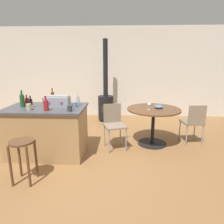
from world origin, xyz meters
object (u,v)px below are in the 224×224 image
kitchen_island (48,131)px  bottle_5 (46,105)px  bottle_0 (22,100)px  wine_glass (149,105)px  folding_chair_near (114,122)px  bottle_4 (53,98)px  bottle_2 (31,103)px  bottle_6 (27,101)px  cup_0 (76,104)px  wood_stove (106,102)px  bottle_1 (22,100)px  folding_chair_far (194,121)px  serving_bowl (159,107)px  cup_2 (29,107)px  wooden_stool (23,152)px  toolbox (57,101)px  bottle_3 (78,100)px  cup_1 (70,108)px  dining_table (153,117)px

kitchen_island → bottle_5: bottle_5 is taller
bottle_0 → wine_glass: size_ratio=1.56×
folding_chair_near → wine_glass: size_ratio=6.12×
bottle_4 → folding_chair_near: bearing=1.8°
bottle_2 → wine_glass: bottle_2 is taller
bottle_5 → bottle_2: bearing=147.0°
bottle_5 → bottle_6: bearing=143.4°
wine_glass → folding_chair_near: bearing=-172.7°
cup_0 → kitchen_island: bearing=-175.1°
wood_stove → bottle_5: bearing=-107.7°
bottle_1 → bottle_2: 0.16m
folding_chair_far → wood_stove: bearing=140.4°
serving_bowl → bottle_2: bearing=-165.6°
folding_chair_far → bottle_6: bottle_6 is taller
bottle_4 → cup_2: 0.59m
wooden_stool → toolbox: 1.12m
wooden_stool → wood_stove: bearing=73.4°
bottle_3 → wine_glass: bottle_3 is taller
kitchen_island → bottle_5: (0.11, -0.26, 0.54)m
wood_stove → cup_1: bearing=-98.9°
kitchen_island → folding_chair_near: 1.26m
bottle_3 → bottle_5: 0.61m
folding_chair_far → bottle_0: bearing=-173.1°
dining_table → serving_bowl: serving_bowl is taller
wooden_stool → bottle_4: (0.06, 1.22, 0.56)m
dining_table → wine_glass: 0.33m
bottle_3 → cup_2: (-0.75, -0.39, -0.04)m
toolbox → bottle_0: bearing=169.3°
bottle_2 → serving_bowl: size_ratio=1.15×
bottle_1 → cup_1: 0.97m
toolbox → wood_stove: bearing=71.8°
serving_bowl → bottle_3: bearing=-164.9°
wooden_stool → wine_glass: 2.38m
dining_table → bottle_1: 2.53m
folding_chair_far → wooden_stool: bearing=-152.3°
kitchen_island → bottle_1: bottle_1 is taller
serving_bowl → bottle_5: bearing=-157.1°
bottle_4 → cup_0: (0.50, -0.26, -0.07)m
bottle_4 → dining_table: bearing=7.0°
cup_1 → wooden_stool: bearing=-130.6°
folding_chair_far → kitchen_island: bearing=-168.1°
bottle_4 → cup_0: size_ratio=2.83×
folding_chair_near → serving_bowl: (0.90, 0.24, 0.28)m
bottle_5 → bottle_6: (-0.49, 0.37, -0.02)m
bottle_3 → bottle_6: (-0.94, -0.06, -0.02)m
folding_chair_far → wood_stove: 2.53m
bottle_1 → bottle_0: bearing=119.6°
wooden_stool → bottle_6: bottle_6 is taller
kitchen_island → cup_1: bearing=-28.9°
folding_chair_near → bottle_1: 1.74m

